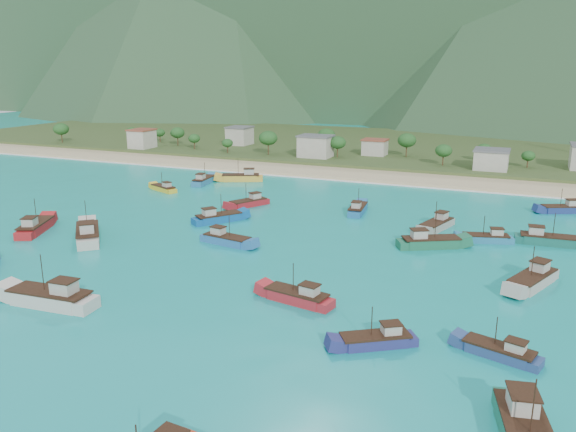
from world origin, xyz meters
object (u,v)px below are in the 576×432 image
at_px(boat_13, 204,181).
at_px(boat_26, 88,235).
at_px(boat_12, 430,243).
at_px(boat_23, 487,239).
at_px(boat_19, 242,178).
at_px(boat_22, 218,218).
at_px(boat_0, 51,299).
at_px(boat_24, 533,281).
at_px(boat_18, 164,189).
at_px(boat_15, 35,228).
at_px(boat_21, 563,210).
at_px(boat_6, 358,210).
at_px(boat_25, 298,298).
at_px(boat_16, 226,240).
at_px(boat_7, 437,225).
at_px(boat_8, 500,353).
at_px(boat_3, 377,341).
at_px(boat_20, 249,203).
at_px(boat_17, 547,240).

bearing_deg(boat_13, boat_26, -89.13).
distance_m(boat_12, boat_23, 11.45).
relative_size(boat_19, boat_22, 1.15).
distance_m(boat_0, boat_24, 66.59).
height_order(boat_12, boat_18, boat_12).
bearing_deg(boat_12, boat_26, -100.13).
distance_m(boat_15, boat_21, 108.61).
height_order(boat_6, boat_25, boat_25).
relative_size(boat_22, boat_24, 0.89).
bearing_deg(boat_22, boat_21, 64.44).
relative_size(boat_15, boat_24, 1.03).
xyz_separation_m(boat_16, boat_21, (56.10, 48.10, -0.01)).
xyz_separation_m(boat_7, boat_8, (14.02, -48.23, -0.20)).
bearing_deg(boat_21, boat_3, 138.94).
xyz_separation_m(boat_3, boat_26, (-58.32, 18.72, 0.43)).
relative_size(boat_19, boat_23, 1.27).
xyz_separation_m(boat_15, boat_21, (93.18, 55.80, -0.19)).
height_order(boat_20, boat_24, boat_24).
xyz_separation_m(boat_16, boat_18, (-36.24, 32.52, -0.12)).
height_order(boat_20, boat_26, boat_26).
bearing_deg(boat_0, boat_17, -52.31).
distance_m(boat_6, boat_18, 51.52).
xyz_separation_m(boat_0, boat_23, (50.61, 51.71, -0.39)).
xyz_separation_m(boat_3, boat_18, (-70.29, 59.05, -0.02)).
relative_size(boat_7, boat_20, 1.08).
xyz_separation_m(boat_3, boat_7, (-1.10, 50.87, 0.15)).
height_order(boat_17, boat_21, boat_17).
height_order(boat_8, boat_15, boat_15).
relative_size(boat_20, boat_26, 0.82).
xyz_separation_m(boat_12, boat_24, (16.58, -12.29, 0.00)).
relative_size(boat_0, boat_16, 1.26).
distance_m(boat_7, boat_17, 19.61).
bearing_deg(boat_25, boat_6, 17.43).
bearing_deg(boat_20, boat_7, -155.67).
height_order(boat_17, boat_23, boat_17).
relative_size(boat_0, boat_15, 1.08).
relative_size(boat_18, boat_24, 0.78).
height_order(boat_13, boat_16, boat_13).
bearing_deg(boat_12, boat_16, -99.30).
relative_size(boat_17, boat_23, 1.16).
relative_size(boat_0, boat_3, 1.45).
height_order(boat_3, boat_13, boat_13).
bearing_deg(boat_8, boat_17, 9.76).
bearing_deg(boat_3, boat_21, -49.82).
height_order(boat_13, boat_15, boat_15).
bearing_deg(boat_21, boat_16, 106.00).
xyz_separation_m(boat_18, boat_23, (78.73, -13.26, 0.03)).
bearing_deg(boat_15, boat_24, -19.68).
relative_size(boat_19, boat_25, 1.16).
relative_size(boat_18, boat_22, 0.88).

